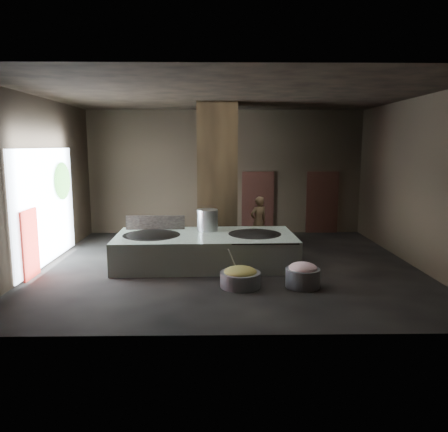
{
  "coord_description": "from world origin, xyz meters",
  "views": [
    {
      "loc": [
        -0.33,
        -11.57,
        3.21
      ],
      "look_at": [
        -0.12,
        0.64,
        1.25
      ],
      "focal_mm": 35.0,
      "sensor_mm": 36.0,
      "label": 1
    }
  ],
  "objects_px": {
    "hearth_platform": "(205,249)",
    "wok_left": "(152,238)",
    "wok_right": "(255,237)",
    "stock_pot": "(207,220)",
    "meat_basin": "(303,278)",
    "veg_basin": "(240,279)",
    "cook": "(258,222)"
  },
  "relations": [
    {
      "from": "wok_left",
      "to": "stock_pot",
      "type": "xyz_separation_m",
      "value": [
        1.5,
        0.6,
        0.38
      ]
    },
    {
      "from": "wok_left",
      "to": "wok_right",
      "type": "height_order",
      "value": "wok_left"
    },
    {
      "from": "wok_right",
      "to": "veg_basin",
      "type": "relative_size",
      "value": 1.52
    },
    {
      "from": "wok_right",
      "to": "cook",
      "type": "distance_m",
      "value": 2.13
    },
    {
      "from": "wok_left",
      "to": "wok_right",
      "type": "relative_size",
      "value": 1.07
    },
    {
      "from": "wok_right",
      "to": "meat_basin",
      "type": "bearing_deg",
      "value": -65.16
    },
    {
      "from": "stock_pot",
      "to": "meat_basin",
      "type": "xyz_separation_m",
      "value": [
        2.24,
        -2.52,
        -0.91
      ]
    },
    {
      "from": "stock_pot",
      "to": "veg_basin",
      "type": "height_order",
      "value": "stock_pot"
    },
    {
      "from": "stock_pot",
      "to": "meat_basin",
      "type": "height_order",
      "value": "stock_pot"
    },
    {
      "from": "wok_left",
      "to": "meat_basin",
      "type": "distance_m",
      "value": 4.24
    },
    {
      "from": "cook",
      "to": "meat_basin",
      "type": "distance_m",
      "value": 4.22
    },
    {
      "from": "wok_right",
      "to": "stock_pot",
      "type": "xyz_separation_m",
      "value": [
        -1.3,
        0.5,
        0.38
      ]
    },
    {
      "from": "hearth_platform",
      "to": "wok_left",
      "type": "height_order",
      "value": "wok_left"
    },
    {
      "from": "veg_basin",
      "to": "hearth_platform",
      "type": "bearing_deg",
      "value": 113.87
    },
    {
      "from": "wok_left",
      "to": "stock_pot",
      "type": "distance_m",
      "value": 1.66
    },
    {
      "from": "wok_right",
      "to": "stock_pot",
      "type": "relative_size",
      "value": 2.25
    },
    {
      "from": "wok_left",
      "to": "wok_right",
      "type": "distance_m",
      "value": 2.8
    },
    {
      "from": "hearth_platform",
      "to": "wok_left",
      "type": "relative_size",
      "value": 3.17
    },
    {
      "from": "cook",
      "to": "wok_right",
      "type": "bearing_deg",
      "value": 54.66
    },
    {
      "from": "wok_left",
      "to": "stock_pot",
      "type": "bearing_deg",
      "value": 21.8
    },
    {
      "from": "hearth_platform",
      "to": "cook",
      "type": "height_order",
      "value": "cook"
    },
    {
      "from": "hearth_platform",
      "to": "wok_right",
      "type": "height_order",
      "value": "wok_right"
    },
    {
      "from": "meat_basin",
      "to": "wok_right",
      "type": "bearing_deg",
      "value": 114.84
    },
    {
      "from": "wok_left",
      "to": "stock_pot",
      "type": "height_order",
      "value": "stock_pot"
    },
    {
      "from": "hearth_platform",
      "to": "wok_left",
      "type": "xyz_separation_m",
      "value": [
        -1.45,
        -0.05,
        0.33
      ]
    },
    {
      "from": "wok_left",
      "to": "meat_basin",
      "type": "bearing_deg",
      "value": -27.24
    },
    {
      "from": "stock_pot",
      "to": "veg_basin",
      "type": "distance_m",
      "value": 2.77
    },
    {
      "from": "hearth_platform",
      "to": "veg_basin",
      "type": "relative_size",
      "value": 5.17
    },
    {
      "from": "hearth_platform",
      "to": "wok_right",
      "type": "xyz_separation_m",
      "value": [
        1.35,
        0.05,
        0.33
      ]
    },
    {
      "from": "hearth_platform",
      "to": "wok_right",
      "type": "bearing_deg",
      "value": 0.31
    },
    {
      "from": "hearth_platform",
      "to": "veg_basin",
      "type": "bearing_deg",
      "value": -67.94
    },
    {
      "from": "wok_left",
      "to": "cook",
      "type": "distance_m",
      "value": 3.81
    }
  ]
}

